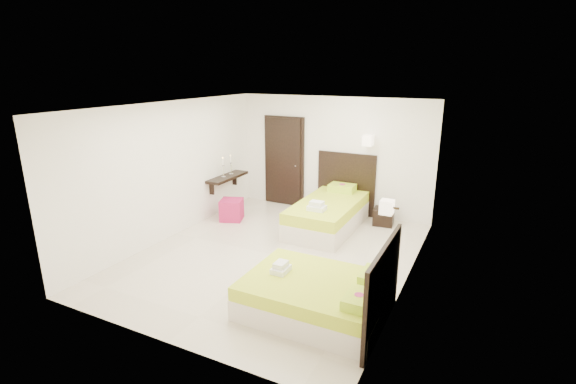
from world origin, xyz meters
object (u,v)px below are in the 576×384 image
at_px(bed_single, 330,212).
at_px(bed_double, 320,295).
at_px(ottoman, 232,210).
at_px(nightstand, 384,217).

xyz_separation_m(bed_single, bed_double, (1.05, -3.07, -0.05)).
xyz_separation_m(bed_double, ottoman, (-3.11, 2.53, -0.05)).
distance_m(bed_double, nightstand, 3.70).
distance_m(nightstand, ottoman, 3.26).
relative_size(bed_single, ottoman, 4.89).
relative_size(bed_double, ottoman, 4.08).
distance_m(bed_double, ottoman, 4.01).
xyz_separation_m(bed_single, nightstand, (0.98, 0.63, -0.15)).
bearing_deg(nightstand, bed_single, -153.35).
xyz_separation_m(bed_single, ottoman, (-2.06, -0.54, -0.10)).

